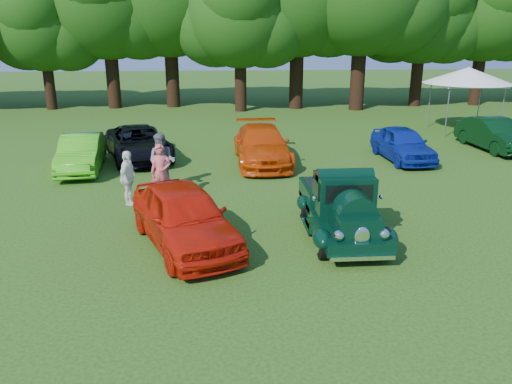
{
  "coord_description": "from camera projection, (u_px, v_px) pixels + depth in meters",
  "views": [
    {
      "loc": [
        -1.25,
        -11.54,
        5.15
      ],
      "look_at": [
        -0.33,
        1.01,
        1.1
      ],
      "focal_mm": 35.0,
      "sensor_mm": 36.0,
      "label": 1
    }
  ],
  "objects": [
    {
      "name": "spectator_pink",
      "position": [
        161.0,
        172.0,
        15.82
      ],
      "size": [
        0.68,
        0.47,
        1.8
      ],
      "primitive_type": "imported",
      "rotation": [
        0.0,
        0.0,
        0.06
      ],
      "color": "#D75859",
      "rests_on": "ground"
    },
    {
      "name": "hero_pickup",
      "position": [
        341.0,
        208.0,
        13.09
      ],
      "size": [
        2.03,
        4.37,
        1.71
      ],
      "color": "black",
      "rests_on": "ground"
    },
    {
      "name": "back_car_green",
      "position": [
        494.0,
        134.0,
        22.63
      ],
      "size": [
        1.82,
        4.42,
        1.42
      ],
      "primitive_type": "imported",
      "rotation": [
        0.0,
        0.0,
        0.07
      ],
      "color": "black",
      "rests_on": "ground"
    },
    {
      "name": "back_car_orange",
      "position": [
        262.0,
        145.0,
        20.31
      ],
      "size": [
        2.22,
        5.2,
        1.49
      ],
      "primitive_type": "imported",
      "rotation": [
        0.0,
        0.0,
        0.02
      ],
      "color": "#CA3C07",
      "rests_on": "ground"
    },
    {
      "name": "spectator_grey",
      "position": [
        162.0,
        162.0,
        16.79
      ],
      "size": [
        1.08,
        0.93,
        1.94
      ],
      "primitive_type": "imported",
      "rotation": [
        0.0,
        0.0,
        -0.23
      ],
      "color": "slate",
      "rests_on": "ground"
    },
    {
      "name": "red_convertible",
      "position": [
        184.0,
        216.0,
        12.4
      ],
      "size": [
        3.41,
        4.91,
        1.55
      ],
      "primitive_type": "imported",
      "rotation": [
        0.0,
        0.0,
        0.38
      ],
      "color": "red",
      "rests_on": "ground"
    },
    {
      "name": "spectator_white",
      "position": [
        128.0,
        178.0,
        15.36
      ],
      "size": [
        0.63,
        1.07,
        1.71
      ],
      "primitive_type": "imported",
      "rotation": [
        0.0,
        0.0,
        1.34
      ],
      "color": "white",
      "rests_on": "ground"
    },
    {
      "name": "back_car_blue",
      "position": [
        403.0,
        144.0,
        20.81
      ],
      "size": [
        1.87,
        4.15,
        1.39
      ],
      "primitive_type": "imported",
      "rotation": [
        0.0,
        0.0,
        0.06
      ],
      "color": "navy",
      "rests_on": "ground"
    },
    {
      "name": "back_car_lime",
      "position": [
        81.0,
        153.0,
        19.23
      ],
      "size": [
        1.92,
        4.31,
        1.37
      ],
      "primitive_type": "imported",
      "rotation": [
        0.0,
        0.0,
        0.11
      ],
      "color": "#3FB718",
      "rests_on": "ground"
    },
    {
      "name": "canopy_tent",
      "position": [
        468.0,
        76.0,
        26.07
      ],
      "size": [
        4.86,
        4.86,
        3.39
      ],
      "rotation": [
        0.0,
        0.0,
        -0.08
      ],
      "color": "white",
      "rests_on": "ground"
    },
    {
      "name": "tree_line",
      "position": [
        228.0,
        1.0,
        33.09
      ],
      "size": [
        62.59,
        11.19,
        12.5
      ],
      "color": "black",
      "rests_on": "ground"
    },
    {
      "name": "back_car_black",
      "position": [
        139.0,
        143.0,
        20.94
      ],
      "size": [
        3.71,
        5.42,
        1.38
      ],
      "primitive_type": "imported",
      "rotation": [
        0.0,
        0.0,
        0.32
      ],
      "color": "black",
      "rests_on": "ground"
    },
    {
      "name": "ground",
      "position": [
        272.0,
        245.0,
        12.62
      ],
      "size": [
        120.0,
        120.0,
        0.0
      ],
      "primitive_type": "plane",
      "color": "#254510",
      "rests_on": "ground"
    }
  ]
}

